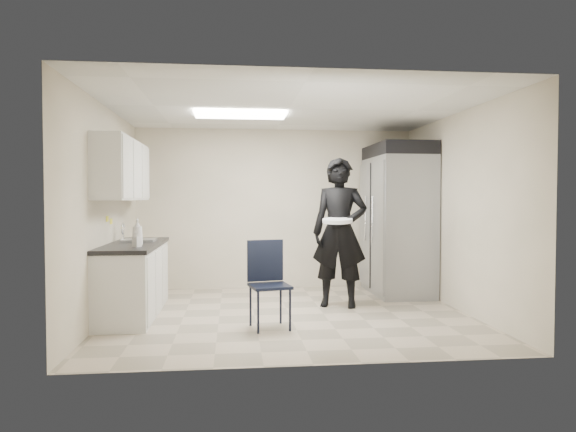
{
  "coord_description": "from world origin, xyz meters",
  "views": [
    {
      "loc": [
        -0.7,
        -6.41,
        1.48
      ],
      "look_at": [
        0.01,
        0.2,
        1.24
      ],
      "focal_mm": 32.0,
      "sensor_mm": 36.0,
      "label": 1
    }
  ],
  "objects": [
    {
      "name": "faucet",
      "position": [
        -2.13,
        0.45,
        1.02
      ],
      "size": [
        0.02,
        0.02,
        0.24
      ],
      "primitive_type": "cylinder",
      "color": "silver",
      "rests_on": "countertop"
    },
    {
      "name": "notice_sticker_right",
      "position": [
        -2.24,
        0.3,
        1.18
      ],
      "size": [
        0.0,
        0.12,
        0.07
      ],
      "primitive_type": "cube",
      "color": "yellow",
      "rests_on": "left_wall"
    },
    {
      "name": "folding_chair",
      "position": [
        -0.29,
        -0.66,
        0.48
      ],
      "size": [
        0.5,
        0.5,
        0.96
      ],
      "primitive_type": "cube",
      "rotation": [
        0.0,
        0.0,
        0.2
      ],
      "color": "black",
      "rests_on": "floor"
    },
    {
      "name": "commercial_fridge",
      "position": [
        1.83,
        1.27,
        1.05
      ],
      "size": [
        0.8,
        1.35,
        2.1
      ],
      "primitive_type": "cube",
      "color": "gray",
      "rests_on": "floor"
    },
    {
      "name": "notice_sticker_left",
      "position": [
        -2.24,
        0.1,
        1.22
      ],
      "size": [
        0.0,
        0.12,
        0.07
      ],
      "primitive_type": "cube",
      "color": "yellow",
      "rests_on": "left_wall"
    },
    {
      "name": "upper_cabinets",
      "position": [
        -2.08,
        0.2,
        1.83
      ],
      "size": [
        0.35,
        1.8,
        0.75
      ],
      "primitive_type": "cube",
      "color": "silver",
      "rests_on": "left_wall"
    },
    {
      "name": "soap_bottle_b",
      "position": [
        -1.81,
        -0.33,
        1.0
      ],
      "size": [
        0.11,
        0.11,
        0.18
      ],
      "primitive_type": "imported",
      "rotation": [
        0.0,
        0.0,
        -0.64
      ],
      "color": "#A9A8B4",
      "rests_on": "countertop"
    },
    {
      "name": "soap_bottle_a",
      "position": [
        -1.81,
        -0.29,
        1.07
      ],
      "size": [
        0.13,
        0.13,
        0.33
      ],
      "primitive_type": "imported",
      "rotation": [
        0.0,
        0.0,
        -0.01
      ],
      "color": "white",
      "rests_on": "countertop"
    },
    {
      "name": "ceiling",
      "position": [
        0.0,
        0.0,
        2.6
      ],
      "size": [
        4.5,
        4.5,
        0.0
      ],
      "primitive_type": "plane",
      "rotation": [
        3.14,
        0.0,
        0.0
      ],
      "color": "silver",
      "rests_on": "back_wall"
    },
    {
      "name": "ceiling_panel",
      "position": [
        -0.6,
        0.4,
        2.57
      ],
      "size": [
        1.2,
        0.6,
        0.02
      ],
      "primitive_type": "cube",
      "color": "white",
      "rests_on": "ceiling"
    },
    {
      "name": "floor",
      "position": [
        0.0,
        0.0,
        0.0
      ],
      "size": [
        4.5,
        4.5,
        0.0
      ],
      "primitive_type": "plane",
      "color": "#B1A18B",
      "rests_on": "ground"
    },
    {
      "name": "sink",
      "position": [
        -1.93,
        0.45,
        0.87
      ],
      "size": [
        0.42,
        0.4,
        0.14
      ],
      "primitive_type": "cube",
      "color": "gray",
      "rests_on": "countertop"
    },
    {
      "name": "right_wall",
      "position": [
        2.25,
        0.0,
        1.3
      ],
      "size": [
        0.0,
        4.0,
        4.0
      ],
      "primitive_type": "plane",
      "rotation": [
        1.57,
        0.0,
        -1.57
      ],
      "color": "beige",
      "rests_on": "floor"
    },
    {
      "name": "bucket_lid",
      "position": [
        0.66,
        0.18,
        1.18
      ],
      "size": [
        0.5,
        0.5,
        0.05
      ],
      "primitive_type": "cylinder",
      "rotation": [
        0.0,
        0.0,
        -0.32
      ],
      "color": "white",
      "rests_on": "man_tuxedo"
    },
    {
      "name": "man_tuxedo",
      "position": [
        0.74,
        0.42,
        1.01
      ],
      "size": [
        0.86,
        0.7,
        2.02
      ],
      "primitive_type": "imported",
      "rotation": [
        0.0,
        0.0,
        -0.32
      ],
      "color": "black",
      "rests_on": "floor"
    },
    {
      "name": "back_wall",
      "position": [
        0.0,
        2.0,
        1.3
      ],
      "size": [
        4.5,
        0.0,
        4.5
      ],
      "primitive_type": "plane",
      "rotation": [
        1.57,
        0.0,
        0.0
      ],
      "color": "beige",
      "rests_on": "floor"
    },
    {
      "name": "lower_counter",
      "position": [
        -1.95,
        0.2,
        0.43
      ],
      "size": [
        0.6,
        1.9,
        0.86
      ],
      "primitive_type": "cube",
      "color": "silver",
      "rests_on": "floor"
    },
    {
      "name": "left_wall",
      "position": [
        -2.25,
        0.0,
        1.3
      ],
      "size": [
        0.0,
        4.0,
        4.0
      ],
      "primitive_type": "plane",
      "rotation": [
        1.57,
        0.0,
        1.57
      ],
      "color": "beige",
      "rests_on": "floor"
    },
    {
      "name": "countertop",
      "position": [
        -1.95,
        0.2,
        0.89
      ],
      "size": [
        0.64,
        1.95,
        0.05
      ],
      "primitive_type": "cube",
      "color": "black",
      "rests_on": "lower_counter"
    },
    {
      "name": "fridge_compressor",
      "position": [
        1.83,
        1.27,
        2.2
      ],
      "size": [
        0.8,
        1.35,
        0.2
      ],
      "primitive_type": "cube",
      "color": "black",
      "rests_on": "commercial_fridge"
    },
    {
      "name": "towel_dispenser",
      "position": [
        -2.14,
        1.35,
        1.62
      ],
      "size": [
        0.22,
        0.3,
        0.35
      ],
      "primitive_type": "cube",
      "color": "black",
      "rests_on": "left_wall"
    }
  ]
}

